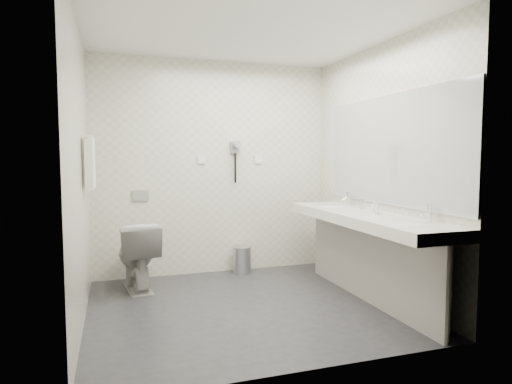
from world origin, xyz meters
name	(u,v)px	position (x,y,z in m)	size (l,w,h in m)	color
floor	(246,306)	(0.00, 0.00, 0.00)	(2.80, 2.80, 0.00)	#27272C
ceiling	(245,30)	(0.00, 0.00, 2.50)	(2.80, 2.80, 0.00)	silver
wall_back	(214,168)	(0.00, 1.30, 1.25)	(2.80, 2.80, 0.00)	beige
wall_front	(305,178)	(0.00, -1.30, 1.25)	(2.80, 2.80, 0.00)	beige
wall_left	(79,173)	(-1.40, 0.00, 1.25)	(2.60, 2.60, 0.00)	beige
wall_right	(379,170)	(1.40, 0.00, 1.25)	(2.60, 2.60, 0.00)	beige
vanity_counter	(365,218)	(1.12, -0.20, 0.80)	(0.55, 2.20, 0.10)	silver
vanity_panel	(366,262)	(1.15, -0.20, 0.38)	(0.03, 2.15, 0.75)	gray
vanity_post_near	(447,294)	(1.18, -1.24, 0.38)	(0.06, 0.06, 0.75)	silver
vanity_post_far	(320,242)	(1.18, 0.84, 0.38)	(0.06, 0.06, 0.75)	silver
mirror	(390,150)	(1.39, -0.20, 1.45)	(0.02, 2.20, 1.05)	#B2BCC6
basin_near	(409,225)	(1.12, -0.85, 0.83)	(0.40, 0.31, 0.05)	white
basin_far	(332,207)	(1.12, 0.45, 0.83)	(0.40, 0.31, 0.05)	white
faucet_near	(429,213)	(1.32, -0.85, 0.92)	(0.04, 0.04, 0.15)	silver
faucet_far	(348,199)	(1.32, 0.45, 0.92)	(0.04, 0.04, 0.15)	silver
soap_bottle_a	(374,206)	(1.27, -0.13, 0.90)	(0.05, 0.05, 0.11)	beige
soap_bottle_c	(377,208)	(1.19, -0.30, 0.91)	(0.04, 0.04, 0.11)	beige
glass_left	(361,204)	(1.27, 0.10, 0.90)	(0.06, 0.06, 0.10)	silver
toilet	(137,256)	(-0.93, 0.85, 0.36)	(0.40, 0.71, 0.72)	white
flush_plate	(141,195)	(-0.85, 1.29, 0.95)	(0.18, 0.02, 0.12)	#B2B5BA
pedal_bin	(242,260)	(0.30, 1.14, 0.15)	(0.22, 0.22, 0.30)	#B2B5BA
bin_lid	(242,247)	(0.30, 1.14, 0.31)	(0.22, 0.22, 0.01)	#B2B5BA
towel_rail	(88,139)	(-1.35, 0.55, 1.55)	(0.02, 0.02, 0.62)	silver
towel_near	(89,163)	(-1.34, 0.41, 1.33)	(0.07, 0.24, 0.48)	white
towel_far	(91,162)	(-1.34, 0.69, 1.33)	(0.07, 0.24, 0.48)	white
dryer_cradle	(235,147)	(0.25, 1.27, 1.50)	(0.10, 0.04, 0.14)	gray
dryer_barrel	(236,144)	(0.25, 1.20, 1.53)	(0.08, 0.08, 0.14)	gray
dryer_cord	(235,168)	(0.25, 1.26, 1.25)	(0.02, 0.02, 0.35)	black
switch_plate_a	(202,160)	(-0.15, 1.29, 1.35)	(0.09, 0.02, 0.09)	white
switch_plate_b	(258,160)	(0.55, 1.29, 1.35)	(0.09, 0.02, 0.09)	white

